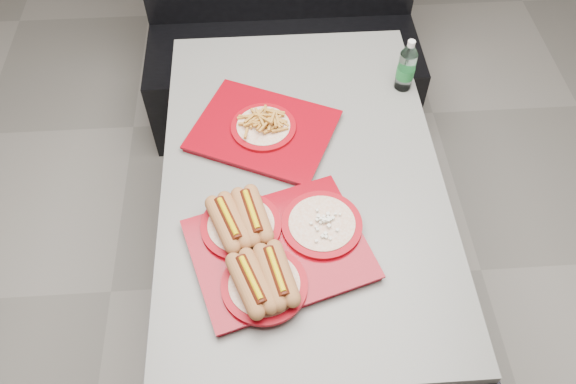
{
  "coord_description": "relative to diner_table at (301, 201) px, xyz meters",
  "views": [
    {
      "loc": [
        -0.12,
        -1.13,
        2.16
      ],
      "look_at": [
        -0.05,
        -0.14,
        0.83
      ],
      "focal_mm": 35.0,
      "sensor_mm": 36.0,
      "label": 1
    }
  ],
  "objects": [
    {
      "name": "water_bottle",
      "position": [
        0.4,
        0.37,
        0.25
      ],
      "size": [
        0.06,
        0.06,
        0.2
      ],
      "rotation": [
        0.0,
        0.0,
        0.26
      ],
      "color": "silver",
      "rests_on": "diner_table"
    },
    {
      "name": "booth_bench",
      "position": [
        0.0,
        1.09,
        -0.18
      ],
      "size": [
        1.3,
        0.57,
        1.35
      ],
      "color": "black",
      "rests_on": "ground"
    },
    {
      "name": "tray_near",
      "position": [
        -0.11,
        -0.3,
        0.2
      ],
      "size": [
        0.58,
        0.51,
        0.11
      ],
      "rotation": [
        0.0,
        0.0,
        0.3
      ],
      "color": "maroon",
      "rests_on": "diner_table"
    },
    {
      "name": "tray_far",
      "position": [
        -0.12,
        0.17,
        0.19
      ],
      "size": [
        0.56,
        0.51,
        0.09
      ],
      "rotation": [
        0.0,
        0.0,
        -0.43
      ],
      "color": "maroon",
      "rests_on": "diner_table"
    },
    {
      "name": "ground",
      "position": [
        0.0,
        0.0,
        -0.58
      ],
      "size": [
        6.0,
        6.0,
        0.0
      ],
      "primitive_type": "plane",
      "color": "gray",
      "rests_on": "ground"
    },
    {
      "name": "diner_table",
      "position": [
        0.0,
        0.0,
        0.0
      ],
      "size": [
        0.92,
        1.42,
        0.75
      ],
      "color": "black",
      "rests_on": "ground"
    }
  ]
}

